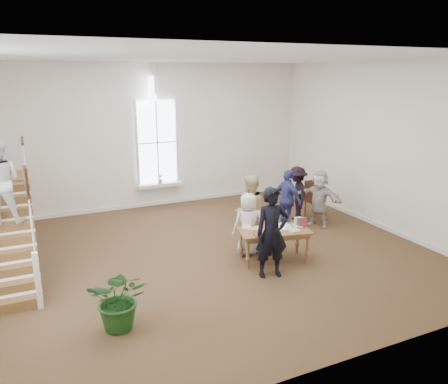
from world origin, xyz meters
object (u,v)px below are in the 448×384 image
elderly_woman (248,224)px  woman_cluster_c (319,198)px  person_yellow (250,210)px  police_officer (272,233)px  woman_cluster_b (297,194)px  side_chair (313,196)px  library_table (274,233)px  woman_cluster_a (288,200)px  floor_plant (120,299)px

elderly_woman → woman_cluster_c: size_ratio=0.93×
person_yellow → police_officer: bearing=58.2°
woman_cluster_b → police_officer: bearing=-26.2°
police_officer → side_chair: size_ratio=1.77×
library_table → woman_cluster_c: bearing=44.9°
woman_cluster_a → side_chair: bearing=-77.3°
police_officer → library_table: bearing=66.2°
police_officer → woman_cluster_a: bearing=62.2°
woman_cluster_a → woman_cluster_c: woman_cluster_a is taller
person_yellow → woman_cluster_b: bearing=-172.1°
person_yellow → woman_cluster_a: person_yellow is taller
library_table → police_officer: police_officer is taller
floor_plant → side_chair: floor_plant is taller
person_yellow → side_chair: size_ratio=1.64×
woman_cluster_c → library_table: bearing=-82.5°
woman_cluster_a → woman_cluster_b: (0.60, 0.45, -0.02)m
woman_cluster_b → elderly_woman: bearing=-41.5°
woman_cluster_b → side_chair: size_ratio=1.47×
library_table → floor_plant: size_ratio=1.57×
floor_plant → woman_cluster_a: bearing=30.2°
elderly_woman → woman_cluster_a: 2.12m
police_officer → woman_cluster_c: (2.80, 2.16, -0.17)m
woman_cluster_b → woman_cluster_c: (0.30, -0.65, -0.00)m
person_yellow → floor_plant: (-3.71, -2.41, -0.35)m
woman_cluster_c → floor_plant: woman_cluster_c is taller
woman_cluster_c → side_chair: 0.90m
library_table → person_yellow: person_yellow is taller
person_yellow → woman_cluster_c: (2.40, 0.41, -0.09)m
police_officer → floor_plant: bearing=-157.6°
police_officer → woman_cluster_c: size_ratio=1.21×
woman_cluster_b → woman_cluster_c: woman_cluster_b is taller
woman_cluster_c → floor_plant: (-6.11, -2.82, -0.26)m
police_officer → woman_cluster_a: (1.90, 2.36, -0.14)m
woman_cluster_c → side_chair: (0.38, 0.80, -0.19)m
person_yellow → side_chair: bearing=-175.5°
woman_cluster_b → floor_plant: size_ratio=1.47×
library_table → floor_plant: floor_plant is taller
library_table → elderly_woman: (-0.35, 0.60, 0.08)m
elderly_woman → floor_plant: size_ratio=1.36×
elderly_woman → woman_cluster_a: size_ratio=0.90×
woman_cluster_a → elderly_woman: bearing=109.6°
side_chair → woman_cluster_c: bearing=-116.9°
woman_cluster_c → side_chair: size_ratio=1.47×
library_table → police_officer: 0.85m
library_table → woman_cluster_a: size_ratio=1.04×
woman_cluster_c → side_chair: woman_cluster_c is taller
floor_plant → woman_cluster_c: bearing=24.8°
police_officer → woman_cluster_a: size_ratio=1.17×
woman_cluster_a → woman_cluster_b: woman_cluster_a is taller
library_table → elderly_woman: size_ratio=1.16×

